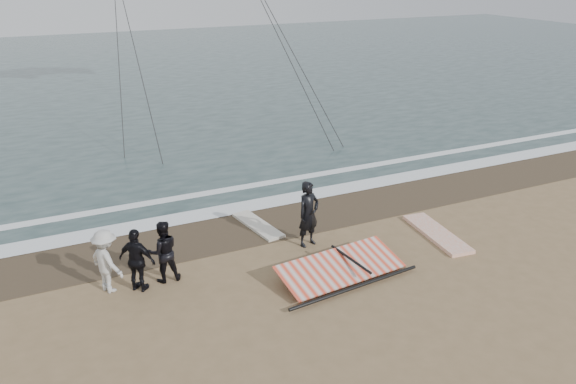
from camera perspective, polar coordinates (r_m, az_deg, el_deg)
name	(u,v)px	position (r m, az deg, el deg)	size (l,w,h in m)	color
ground	(382,279)	(15.15, 9.52, -8.73)	(120.00, 120.00, 0.00)	#8C704C
sea	(135,72)	(44.85, -15.26, 11.71)	(120.00, 54.00, 0.02)	#233838
wet_sand	(305,214)	(18.55, 1.74, -2.29)	(120.00, 2.80, 0.01)	#4C3D2B
foam_near	(287,199)	(19.70, -0.10, -0.69)	(120.00, 0.90, 0.01)	white
foam_far	(268,183)	(21.13, -2.05, 0.95)	(120.00, 0.45, 0.01)	white
man_main	(308,214)	(16.23, 2.10, -2.24)	(0.72, 0.47, 1.98)	black
board_white	(437,234)	(17.76, 14.88, -4.10)	(0.78, 2.78, 0.11)	white
board_cream	(258,225)	(17.73, -3.09, -3.40)	(0.60, 2.25, 0.09)	beige
trio_cluster	(133,258)	(14.74, -15.48, -6.46)	(2.35, 1.41, 1.70)	black
sail_rig	(336,268)	(15.11, 4.88, -7.71)	(3.95, 2.01, 0.49)	black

